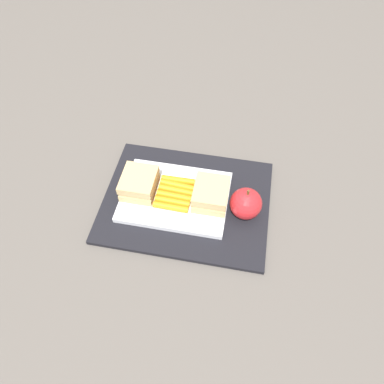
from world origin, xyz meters
The scene contains 7 objects.
ground_plane centered at (0.00, 0.00, 0.00)m, with size 2.40×2.40×0.00m, color #56514C.
lunchbag_mat centered at (0.00, 0.00, 0.01)m, with size 0.36×0.28×0.01m, color black.
food_tray centered at (-0.03, 0.00, 0.02)m, with size 0.23×0.17×0.01m, color white.
sandwich_half_left centered at (-0.10, 0.00, 0.04)m, with size 0.07×0.08×0.04m.
sandwich_half_right centered at (0.05, 0.00, 0.04)m, with size 0.07×0.08×0.04m.
carrot_sticks_bundle centered at (-0.03, 0.00, 0.03)m, with size 0.08×0.09×0.02m.
apple centered at (0.13, -0.01, 0.04)m, with size 0.07×0.07×0.08m.
Camera 1 is at (0.10, -0.45, 0.66)m, focal length 34.19 mm.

